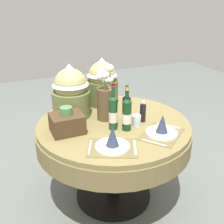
{
  "coord_description": "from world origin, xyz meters",
  "views": [
    {
      "loc": [
        -0.84,
        -1.88,
        1.74
      ],
      "look_at": [
        0.0,
        0.03,
        0.83
      ],
      "focal_mm": 44.69,
      "sensor_mm": 36.0,
      "label": 1
    }
  ],
  "objects_px": {
    "pepper_mill": "(143,112)",
    "woven_basket_side_left": "(67,123)",
    "tumbler_near_right": "(137,120)",
    "gift_tub_back_centre": "(102,80)",
    "wine_bottle_right": "(126,108)",
    "dining_table": "(113,137)",
    "wine_bottle_centre": "(127,114)",
    "gift_tub_back_left": "(71,89)",
    "place_setting_left": "(112,142)",
    "wine_bottle_left": "(113,112)",
    "place_setting_right": "(162,129)",
    "flower_vase": "(105,98)"
  },
  "relations": [
    {
      "from": "flower_vase",
      "to": "wine_bottle_centre",
      "type": "height_order",
      "value": "flower_vase"
    },
    {
      "from": "pepper_mill",
      "to": "woven_basket_side_left",
      "type": "bearing_deg",
      "value": 174.04
    },
    {
      "from": "place_setting_left",
      "to": "woven_basket_side_left",
      "type": "bearing_deg",
      "value": 121.75
    },
    {
      "from": "flower_vase",
      "to": "gift_tub_back_left",
      "type": "distance_m",
      "value": 0.3
    },
    {
      "from": "wine_bottle_left",
      "to": "wine_bottle_right",
      "type": "xyz_separation_m",
      "value": [
        0.15,
        0.08,
        -0.02
      ]
    },
    {
      "from": "place_setting_right",
      "to": "wine_bottle_centre",
      "type": "distance_m",
      "value": 0.28
    },
    {
      "from": "dining_table",
      "to": "tumbler_near_right",
      "type": "bearing_deg",
      "value": -42.25
    },
    {
      "from": "wine_bottle_right",
      "to": "tumbler_near_right",
      "type": "relative_size",
      "value": 3.37
    },
    {
      "from": "wine_bottle_right",
      "to": "gift_tub_back_left",
      "type": "relative_size",
      "value": 0.68
    },
    {
      "from": "place_setting_right",
      "to": "wine_bottle_centre",
      "type": "relative_size",
      "value": 1.24
    },
    {
      "from": "pepper_mill",
      "to": "wine_bottle_centre",
      "type": "bearing_deg",
      "value": -156.68
    },
    {
      "from": "dining_table",
      "to": "gift_tub_back_centre",
      "type": "xyz_separation_m",
      "value": [
        0.07,
        0.43,
        0.36
      ]
    },
    {
      "from": "tumbler_near_right",
      "to": "gift_tub_back_centre",
      "type": "bearing_deg",
      "value": 96.93
    },
    {
      "from": "flower_vase",
      "to": "gift_tub_back_left",
      "type": "relative_size",
      "value": 0.98
    },
    {
      "from": "place_setting_right",
      "to": "gift_tub_back_centre",
      "type": "distance_m",
      "value": 0.8
    },
    {
      "from": "flower_vase",
      "to": "tumbler_near_right",
      "type": "height_order",
      "value": "flower_vase"
    },
    {
      "from": "dining_table",
      "to": "tumbler_near_right",
      "type": "distance_m",
      "value": 0.26
    },
    {
      "from": "place_setting_left",
      "to": "wine_bottle_centre",
      "type": "distance_m",
      "value": 0.31
    },
    {
      "from": "wine_bottle_left",
      "to": "wine_bottle_right",
      "type": "height_order",
      "value": "wine_bottle_left"
    },
    {
      "from": "place_setting_left",
      "to": "wine_bottle_right",
      "type": "bearing_deg",
      "value": 51.16
    },
    {
      "from": "gift_tub_back_centre",
      "to": "tumbler_near_right",
      "type": "bearing_deg",
      "value": -83.07
    },
    {
      "from": "wine_bottle_centre",
      "to": "woven_basket_side_left",
      "type": "xyz_separation_m",
      "value": [
        -0.43,
        0.15,
        -0.05
      ]
    },
    {
      "from": "wine_bottle_centre",
      "to": "gift_tub_back_left",
      "type": "bearing_deg",
      "value": 125.69
    },
    {
      "from": "flower_vase",
      "to": "wine_bottle_left",
      "type": "relative_size",
      "value": 1.22
    },
    {
      "from": "pepper_mill",
      "to": "gift_tub_back_centre",
      "type": "xyz_separation_m",
      "value": [
        -0.15,
        0.5,
        0.15
      ]
    },
    {
      "from": "place_setting_left",
      "to": "dining_table",
      "type": "bearing_deg",
      "value": 64.93
    },
    {
      "from": "wine_bottle_centre",
      "to": "pepper_mill",
      "type": "xyz_separation_m",
      "value": [
        0.19,
        0.08,
        -0.05
      ]
    },
    {
      "from": "dining_table",
      "to": "wine_bottle_right",
      "type": "distance_m",
      "value": 0.27
    },
    {
      "from": "dining_table",
      "to": "pepper_mill",
      "type": "distance_m",
      "value": 0.32
    },
    {
      "from": "wine_bottle_right",
      "to": "gift_tub_back_centre",
      "type": "distance_m",
      "value": 0.47
    },
    {
      "from": "gift_tub_back_left",
      "to": "gift_tub_back_centre",
      "type": "relative_size",
      "value": 1.03
    },
    {
      "from": "wine_bottle_centre",
      "to": "tumbler_near_right",
      "type": "height_order",
      "value": "wine_bottle_centre"
    },
    {
      "from": "dining_table",
      "to": "wine_bottle_centre",
      "type": "bearing_deg",
      "value": -75.94
    },
    {
      "from": "woven_basket_side_left",
      "to": "tumbler_near_right",
      "type": "bearing_deg",
      "value": -12.37
    },
    {
      "from": "woven_basket_side_left",
      "to": "wine_bottle_left",
      "type": "bearing_deg",
      "value": -15.04
    },
    {
      "from": "tumbler_near_right",
      "to": "gift_tub_back_left",
      "type": "bearing_deg",
      "value": 135.7
    },
    {
      "from": "dining_table",
      "to": "tumbler_near_right",
      "type": "height_order",
      "value": "tumbler_near_right"
    },
    {
      "from": "wine_bottle_right",
      "to": "woven_basket_side_left",
      "type": "distance_m",
      "value": 0.49
    },
    {
      "from": "dining_table",
      "to": "flower_vase",
      "type": "xyz_separation_m",
      "value": [
        -0.03,
        0.1,
        0.32
      ]
    },
    {
      "from": "wine_bottle_right",
      "to": "woven_basket_side_left",
      "type": "xyz_separation_m",
      "value": [
        -0.49,
        0.01,
        -0.04
      ]
    },
    {
      "from": "wine_bottle_left",
      "to": "woven_basket_side_left",
      "type": "bearing_deg",
      "value": 164.96
    },
    {
      "from": "gift_tub_back_left",
      "to": "dining_table",
      "type": "bearing_deg",
      "value": -45.32
    },
    {
      "from": "woven_basket_side_left",
      "to": "gift_tub_back_left",
      "type": "bearing_deg",
      "value": 67.26
    },
    {
      "from": "flower_vase",
      "to": "gift_tub_back_centre",
      "type": "height_order",
      "value": "flower_vase"
    },
    {
      "from": "place_setting_left",
      "to": "tumbler_near_right",
      "type": "distance_m",
      "value": 0.39
    },
    {
      "from": "place_setting_left",
      "to": "gift_tub_back_centre",
      "type": "xyz_separation_m",
      "value": [
        0.25,
        0.79,
        0.19
      ]
    },
    {
      "from": "flower_vase",
      "to": "woven_basket_side_left",
      "type": "height_order",
      "value": "flower_vase"
    },
    {
      "from": "gift_tub_back_centre",
      "to": "woven_basket_side_left",
      "type": "height_order",
      "value": "gift_tub_back_centre"
    },
    {
      "from": "wine_bottle_right",
      "to": "wine_bottle_left",
      "type": "bearing_deg",
      "value": -152.89
    },
    {
      "from": "woven_basket_side_left",
      "to": "pepper_mill",
      "type": "bearing_deg",
      "value": -5.96
    }
  ]
}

